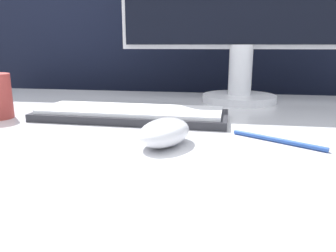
{
  "coord_description": "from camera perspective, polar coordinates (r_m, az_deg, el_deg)",
  "views": [
    {
      "loc": [
        0.1,
        -0.59,
        0.89
      ],
      "look_at": [
        0.01,
        -0.06,
        0.76
      ],
      "focal_mm": 35.0,
      "sensor_mm": 36.0,
      "label": 1
    }
  ],
  "objects": [
    {
      "name": "pen",
      "position": [
        0.56,
        18.49,
        -2.34
      ],
      "size": [
        0.14,
        0.09,
        0.01
      ],
      "rotation": [
        0.0,
        0.0,
        -0.57
      ],
      "color": "#284C9E",
      "rests_on": "desk"
    },
    {
      "name": "partition_panel",
      "position": [
        1.24,
        4.77,
        6.72
      ],
      "size": [
        5.0,
        0.03,
        1.48
      ],
      "color": "black",
      "rests_on": "ground_plane"
    },
    {
      "name": "computer_mouse_near",
      "position": [
        0.52,
        -0.61,
        -1.11
      ],
      "size": [
        0.1,
        0.13,
        0.04
      ],
      "rotation": [
        0.0,
        0.0,
        -0.33
      ],
      "color": "white",
      "rests_on": "desk"
    },
    {
      "name": "keyboard",
      "position": [
        0.71,
        -6.5,
        2.11
      ],
      "size": [
        0.41,
        0.15,
        0.02
      ],
      "rotation": [
        0.0,
        0.0,
        -0.03
      ],
      "color": "#28282D",
      "rests_on": "desk"
    }
  ]
}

